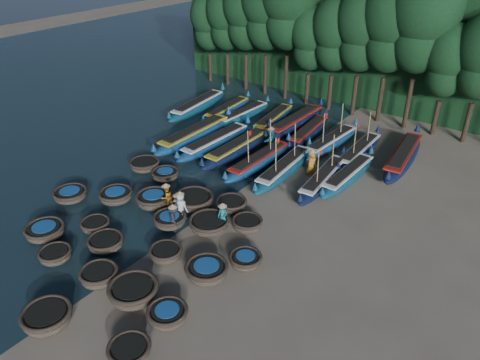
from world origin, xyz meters
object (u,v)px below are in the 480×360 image
Objects in this scene: coracle_18 at (209,224)px; long_boat_6 at (284,168)px; coracle_20 at (145,165)px; long_boat_5 at (259,161)px; coracle_9 at (168,314)px; coracle_17 at (170,220)px; long_boat_13 at (295,122)px; coracle_22 at (194,200)px; long_boat_11 at (243,114)px; coracle_21 at (165,174)px; long_boat_15 at (331,142)px; fisherman_1 at (223,215)px; coracle_7 at (99,275)px; long_boat_16 at (359,151)px; fisherman_3 at (174,218)px; fisherman_5 at (271,139)px; coracle_4 at (129,351)px; long_boat_3 at (215,142)px; long_boat_7 at (323,178)px; coracle_3 at (47,317)px; long_boat_2 at (195,134)px; long_boat_17 at (403,156)px; coracle_16 at (154,199)px; coracle_15 at (116,195)px; coracle_5 at (45,231)px; fisherman_2 at (167,196)px; fisherman_6 at (311,162)px; fisherman_4 at (178,205)px; long_boat_14 at (309,132)px; coracle_11 at (95,225)px; long_boat_9 at (198,106)px; long_boat_10 at (227,110)px; coracle_23 at (231,204)px; coracle_8 at (133,291)px; coracle_24 at (247,223)px; long_boat_4 at (239,147)px; long_boat_12 at (274,119)px; coracle_14 at (207,270)px; coracle_19 at (245,260)px; coracle_10 at (70,194)px; coracle_12 at (106,242)px; long_boat_8 at (348,175)px; fisherman_0 at (181,206)px.

long_boat_6 is at bearing 90.03° from coracle_18.
coracle_20 is 0.31× the size of long_boat_5.
coracle_9 is 7.14m from coracle_17.
long_boat_13 reaches higher than coracle_20.
long_boat_11 is at bearing 114.40° from coracle_22.
coracle_9 is 1.09× the size of coracle_21.
long_boat_15 reaches higher than fisherman_1.
coracle_7 is 20.03m from long_boat_16.
fisherman_5 is (-1.39, 11.68, 0.06)m from fisherman_3.
coracle_4 is at bearing 150.99° from fisherman_3.
long_boat_7 reaches higher than long_boat_3.
coracle_3 reaches higher than coracle_9.
long_boat_13 is at bearing 105.57° from coracle_4.
long_boat_2 reaches higher than coracle_18.
coracle_3 is at bearing -112.79° from long_boat_17.
long_boat_15 reaches higher than coracle_9.
long_boat_7 reaches higher than coracle_16.
coracle_7 is 21.43m from long_boat_13.
coracle_5 is at bearing -92.48° from coracle_15.
fisherman_6 is at bearing 161.07° from fisherman_2.
long_boat_14 is at bearing 55.30° from fisherman_4.
coracle_7 is 4.38m from coracle_11.
long_boat_9 is 1.18× the size of long_boat_10.
long_boat_14 reaches higher than coracle_21.
long_boat_9 is (-12.02, 10.72, 0.18)m from coracle_23.
coracle_8 reaches higher than coracle_3.
coracle_24 is 0.21× the size of long_boat_4.
coracle_23 is 0.28× the size of long_boat_5.
long_boat_6 is (0.27, 5.43, 0.14)m from coracle_23.
coracle_5 is at bearing -101.66° from long_boat_12.
coracle_9 is at bearing -81.67° from coracle_14.
coracle_14 is 1.43× the size of coracle_19.
fisherman_6 reaches higher than coracle_17.
long_boat_16 reaches higher than long_boat_9.
coracle_16 is (-4.98, 6.05, -0.00)m from coracle_8.
fisherman_4 is at bearing 102.80° from coracle_17.
long_boat_3 reaches higher than coracle_5.
coracle_24 reaches higher than coracle_19.
fisherman_6 reaches higher than coracle_18.
fisherman_4 reaches higher than long_boat_3.
coracle_14 is 0.29× the size of long_boat_17.
coracle_22 is 0.35× the size of long_boat_4.
coracle_10 is 5.83m from coracle_12.
fisherman_6 is (-1.14, 12.10, 0.47)m from coracle_14.
coracle_19 is at bearing -66.28° from long_boat_13.
long_boat_8 is (5.78, 1.83, -0.03)m from long_boat_5.
coracle_5 is 21.28m from long_boat_16.
coracle_12 is at bearing -18.08° from coracle_10.
coracle_7 reaches higher than coracle_9.
fisherman_0 is at bearing 153.89° from fisherman_6.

